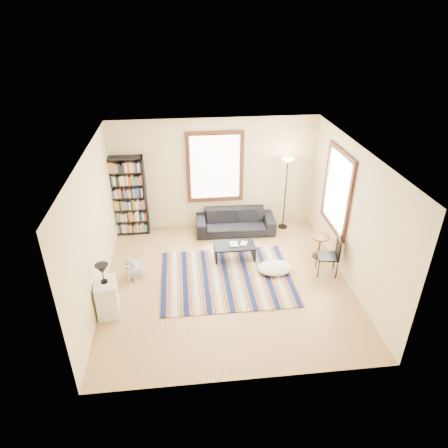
{
  "coord_description": "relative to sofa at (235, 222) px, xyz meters",
  "views": [
    {
      "loc": [
        -0.8,
        -6.67,
        5.08
      ],
      "look_at": [
        0.0,
        0.5,
        1.1
      ],
      "focal_mm": 32.0,
      "sensor_mm": 36.0,
      "label": 1
    }
  ],
  "objects": [
    {
      "name": "dog",
      "position": [
        -2.36,
        -1.65,
        -0.0
      ],
      "size": [
        0.55,
        0.66,
        0.57
      ],
      "primitive_type": null,
      "rotation": [
        0.0,
        0.0,
        -0.29
      ],
      "color": "#ABABAB",
      "rests_on": "floor"
    },
    {
      "name": "rug",
      "position": [
        -0.45,
        -1.92,
        -0.28
      ],
      "size": [
        2.77,
        2.22,
        0.02
      ],
      "primitive_type": "cube",
      "color": "#0B183A",
      "rests_on": "floor"
    },
    {
      "name": "ceiling",
      "position": [
        -0.46,
        -2.05,
        2.56
      ],
      "size": [
        5.0,
        5.0,
        0.1
      ],
      "primitive_type": "cube",
      "color": "white",
      "rests_on": "floor"
    },
    {
      "name": "window_right",
      "position": [
        2.01,
        -1.25,
        1.31
      ],
      "size": [
        0.06,
        1.2,
        1.6
      ],
      "primitive_type": "cube",
      "color": "white",
      "rests_on": "wall_right"
    },
    {
      "name": "folding_chair",
      "position": [
        1.69,
        -1.98,
        0.14
      ],
      "size": [
        0.49,
        0.47,
        0.86
      ],
      "primitive_type": "cube",
      "rotation": [
        0.0,
        0.0,
        -0.19
      ],
      "color": "black",
      "rests_on": "floor"
    },
    {
      "name": "floor_cushion",
      "position": [
        0.61,
        -1.81,
        -0.19
      ],
      "size": [
        0.8,
        0.63,
        0.19
      ],
      "primitive_type": "ellipsoid",
      "rotation": [
        0.0,
        0.0,
        0.08
      ],
      "color": "silver",
      "rests_on": "floor"
    },
    {
      "name": "wall_front",
      "position": [
        -0.46,
        -4.6,
        1.11
      ],
      "size": [
        5.0,
        0.1,
        2.8
      ],
      "primitive_type": "cube",
      "color": "beige",
      "rests_on": "floor"
    },
    {
      "name": "white_cabinet",
      "position": [
        -2.76,
        -2.75,
        0.06
      ],
      "size": [
        0.44,
        0.55,
        0.7
      ],
      "primitive_type": "cube",
      "rotation": [
        0.0,
        0.0,
        0.13
      ],
      "color": "silver",
      "rests_on": "floor"
    },
    {
      "name": "floor",
      "position": [
        -0.46,
        -2.05,
        -0.34
      ],
      "size": [
        5.0,
        5.0,
        0.1
      ],
      "primitive_type": "cube",
      "color": "tan",
      "rests_on": "ground"
    },
    {
      "name": "window_back",
      "position": [
        -0.46,
        0.42,
        1.31
      ],
      "size": [
        1.2,
        0.06,
        1.6
      ],
      "primitive_type": "cube",
      "color": "white",
      "rests_on": "wall_back"
    },
    {
      "name": "bookshelf",
      "position": [
        -2.61,
        0.27,
        0.71
      ],
      "size": [
        0.9,
        0.3,
        2.0
      ],
      "primitive_type": "cube",
      "color": "black",
      "rests_on": "floor"
    },
    {
      "name": "wall_back",
      "position": [
        -0.46,
        0.5,
        1.11
      ],
      "size": [
        5.0,
        0.1,
        2.8
      ],
      "primitive_type": "cube",
      "color": "beige",
      "rests_on": "floor"
    },
    {
      "name": "wall_left",
      "position": [
        -3.01,
        -2.05,
        1.11
      ],
      "size": [
        0.1,
        5.0,
        2.8
      ],
      "primitive_type": "cube",
      "color": "beige",
      "rests_on": "floor"
    },
    {
      "name": "coffee_table",
      "position": [
        -0.18,
        -1.19,
        -0.11
      ],
      "size": [
        1.02,
        0.82,
        0.36
      ],
      "primitive_type": "cube",
      "rotation": [
        0.0,
        0.0,
        -0.41
      ],
      "color": "black",
      "rests_on": "floor"
    },
    {
      "name": "side_table",
      "position": [
        1.74,
        -1.34,
        -0.02
      ],
      "size": [
        0.51,
        0.51,
        0.54
      ],
      "primitive_type": "cylinder",
      "rotation": [
        0.0,
        0.0,
        -0.35
      ],
      "color": "#471B11",
      "rests_on": "floor"
    },
    {
      "name": "floor_lamp",
      "position": [
        1.26,
        0.1,
        0.64
      ],
      "size": [
        0.33,
        0.33,
        1.86
      ],
      "primitive_type": null,
      "rotation": [
        0.0,
        0.0,
        0.12
      ],
      "color": "black",
      "rests_on": "floor"
    },
    {
      "name": "wall_right",
      "position": [
        2.09,
        -2.05,
        1.11
      ],
      "size": [
        0.1,
        5.0,
        2.8
      ],
      "primitive_type": "cube",
      "color": "beige",
      "rests_on": "floor"
    },
    {
      "name": "table_lamp",
      "position": [
        -2.76,
        -2.75,
        0.6
      ],
      "size": [
        0.3,
        0.3,
        0.38
      ],
      "primitive_type": null,
      "rotation": [
        0.0,
        0.0,
        0.32
      ],
      "color": "black",
      "rests_on": "white_cabinet"
    },
    {
      "name": "book_b",
      "position": [
        -0.03,
        -1.14,
        0.08
      ],
      "size": [
        0.2,
        0.23,
        0.01
      ],
      "primitive_type": "imported",
      "rotation": [
        0.0,
        0.0,
        -0.4
      ],
      "color": "beige",
      "rests_on": "coffee_table"
    },
    {
      "name": "book_a",
      "position": [
        -0.28,
        -1.19,
        0.08
      ],
      "size": [
        0.24,
        0.18,
        0.02
      ],
      "primitive_type": "imported",
      "rotation": [
        0.0,
        0.0,
        0.03
      ],
      "color": "beige",
      "rests_on": "coffee_table"
    },
    {
      "name": "sofa",
      "position": [
        0.0,
        0.0,
        0.0
      ],
      "size": [
        1.98,
        0.82,
        0.57
      ],
      "primitive_type": "imported",
      "rotation": [
        0.0,
        0.0,
        -0.03
      ],
      "color": "black",
      "rests_on": "floor"
    }
  ]
}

